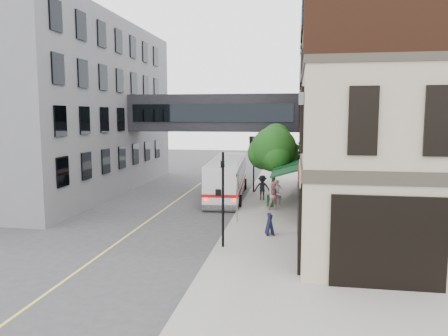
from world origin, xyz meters
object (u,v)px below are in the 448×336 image
(pedestrian_c, at_px, (262,188))
(sandwich_board, at_px, (270,224))
(pedestrian_b, at_px, (274,196))
(pedestrian_a, at_px, (277,193))
(newspaper_box, at_px, (270,201))
(bus, at_px, (227,176))

(pedestrian_c, distance_m, sandwich_board, 9.31)
(pedestrian_b, xyz_separation_m, sandwich_board, (0.06, -6.07, -0.38))
(pedestrian_a, distance_m, sandwich_board, 6.95)
(sandwich_board, bearing_deg, pedestrian_a, 75.05)
(pedestrian_a, xyz_separation_m, pedestrian_c, (-1.18, 2.30, -0.03))
(pedestrian_a, height_order, pedestrian_c, pedestrian_a)
(newspaper_box, height_order, sandwich_board, sandwich_board)
(pedestrian_b, bearing_deg, pedestrian_c, 89.90)
(pedestrian_c, bearing_deg, pedestrian_b, -77.49)
(pedestrian_a, relative_size, newspaper_box, 2.26)
(pedestrian_c, xyz_separation_m, newspaper_box, (0.74, -2.31, -0.50))
(bus, relative_size, pedestrian_c, 6.07)
(bus, bearing_deg, pedestrian_b, -50.06)
(pedestrian_c, xyz_separation_m, sandwich_board, (1.10, -9.24, -0.37))
(pedestrian_c, bearing_deg, sandwich_board, -88.87)
(newspaper_box, bearing_deg, sandwich_board, -105.92)
(pedestrian_a, relative_size, sandwich_board, 1.72)
(bus, distance_m, newspaper_box, 5.28)
(bus, xyz_separation_m, newspaper_box, (3.56, -3.75, -1.08))
(pedestrian_b, distance_m, sandwich_board, 6.08)
(newspaper_box, xyz_separation_m, sandwich_board, (0.37, -6.93, 0.13))
(pedestrian_c, distance_m, newspaper_box, 2.47)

